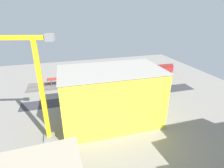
# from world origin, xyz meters

# --- Properties ---
(ground_plane) EXTENTS (146.53, 146.53, 0.00)m
(ground_plane) POSITION_xyz_m (0.00, 0.00, 0.00)
(ground_plane) COLOR gray
(ground_plane) RESTS_ON ground
(rail_bed) EXTENTS (91.83, 15.66, 0.01)m
(rail_bed) POSITION_xyz_m (0.00, -20.10, 0.00)
(rail_bed) COLOR #665E54
(rail_bed) RESTS_ON ground
(street_asphalt) EXTENTS (91.74, 10.77, 0.01)m
(street_asphalt) POSITION_xyz_m (0.00, 2.54, 0.00)
(street_asphalt) COLOR #38383D
(street_asphalt) RESTS_ON ground
(track_rails) EXTENTS (91.57, 9.22, 0.12)m
(track_rails) POSITION_xyz_m (0.00, -20.10, 0.18)
(track_rails) COLOR #9E9EA8
(track_rails) RESTS_ON ground
(platform_canopy_near) EXTENTS (49.28, 6.18, 4.49)m
(platform_canopy_near) POSITION_xyz_m (-7.49, -11.99, 4.23)
(platform_canopy_near) COLOR #C63D2D
(platform_canopy_near) RESTS_ON ground
(platform_canopy_far) EXTENTS (45.43, 4.95, 4.50)m
(platform_canopy_far) POSITION_xyz_m (11.48, -19.43, 4.29)
(platform_canopy_far) COLOR #B73328
(platform_canopy_far) RESTS_ON ground
(locomotive) EXTENTS (14.42, 3.28, 5.33)m
(locomotive) POSITION_xyz_m (-22.03, -23.04, 1.92)
(locomotive) COLOR black
(locomotive) RESTS_ON ground
(passenger_coach) EXTENTS (18.61, 3.18, 6.09)m
(passenger_coach) POSITION_xyz_m (-42.14, -23.04, 3.22)
(passenger_coach) COLOR black
(passenger_coach) RESTS_ON ground
(freight_coach_far) EXTENTS (19.09, 3.47, 6.19)m
(freight_coach_far) POSITION_xyz_m (15.94, -17.16, 3.25)
(freight_coach_far) COLOR black
(freight_coach_far) RESTS_ON ground
(parked_car_0) EXTENTS (4.52, 1.93, 1.62)m
(parked_car_0) POSITION_xyz_m (-21.59, -1.11, 0.72)
(parked_car_0) COLOR black
(parked_car_0) RESTS_ON ground
(parked_car_1) EXTENTS (4.68, 1.81, 1.64)m
(parked_car_1) POSITION_xyz_m (-15.24, -0.80, 0.73)
(parked_car_1) COLOR black
(parked_car_1) RESTS_ON ground
(parked_car_2) EXTENTS (4.11, 1.85, 1.76)m
(parked_car_2) POSITION_xyz_m (-7.78, -0.90, 0.78)
(parked_car_2) COLOR black
(parked_car_2) RESTS_ON ground
(parked_car_3) EXTENTS (4.07, 1.88, 1.74)m
(parked_car_3) POSITION_xyz_m (-1.03, -0.32, 0.77)
(parked_car_3) COLOR black
(parked_car_3) RESTS_ON ground
(parked_car_4) EXTENTS (4.54, 1.81, 1.56)m
(parked_car_4) POSITION_xyz_m (6.81, -0.75, 0.69)
(parked_car_4) COLOR black
(parked_car_4) RESTS_ON ground
(parked_car_5) EXTENTS (4.80, 2.03, 1.77)m
(parked_car_5) POSITION_xyz_m (12.72, -0.80, 0.79)
(parked_car_5) COLOR black
(parked_car_5) RESTS_ON ground
(parked_car_6) EXTENTS (4.80, 1.83, 1.55)m
(parked_car_6) POSITION_xyz_m (20.62, -0.76, 0.69)
(parked_car_6) COLOR black
(parked_car_6) RESTS_ON ground
(construction_building) EXTENTS (37.13, 21.40, 21.40)m
(construction_building) POSITION_xyz_m (8.31, 23.99, 10.70)
(construction_building) COLOR yellow
(construction_building) RESTS_ON ground
(construction_roof_slab) EXTENTS (37.74, 22.01, 0.40)m
(construction_roof_slab) POSITION_xyz_m (8.31, 23.99, 21.60)
(construction_roof_slab) COLOR #ADA89E
(construction_roof_slab) RESTS_ON construction_building
(tower_crane) EXTENTS (26.73, 7.69, 35.44)m
(tower_crane) POSITION_xyz_m (33.96, 27.72, 21.10)
(tower_crane) COLOR gray
(tower_crane) RESTS_ON ground
(box_truck_0) EXTENTS (10.31, 2.67, 3.19)m
(box_truck_0) POSITION_xyz_m (6.77, 7.67, 1.59)
(box_truck_0) COLOR black
(box_truck_0) RESTS_ON ground
(box_truck_1) EXTENTS (8.63, 2.63, 3.54)m
(box_truck_1) POSITION_xyz_m (-7.24, 8.71, 1.72)
(box_truck_1) COLOR black
(box_truck_1) RESTS_ON ground
(box_truck_2) EXTENTS (10.21, 2.65, 3.13)m
(box_truck_2) POSITION_xyz_m (-1.04, 6.99, 1.55)
(box_truck_2) COLOR black
(box_truck_2) RESTS_ON ground
(street_tree_0) EXTENTS (4.87, 4.87, 6.84)m
(street_tree_0) POSITION_xyz_m (12.12, 7.68, 4.37)
(street_tree_0) COLOR brown
(street_tree_0) RESTS_ON ground
(street_tree_1) EXTENTS (5.48, 5.48, 7.70)m
(street_tree_1) POSITION_xyz_m (0.35, 6.55, 4.95)
(street_tree_1) COLOR brown
(street_tree_1) RESTS_ON ground
(street_tree_2) EXTENTS (4.77, 4.77, 6.82)m
(street_tree_2) POSITION_xyz_m (-20.63, 8.51, 4.41)
(street_tree_2) COLOR brown
(street_tree_2) RESTS_ON ground
(street_tree_3) EXTENTS (4.04, 4.04, 6.85)m
(street_tree_3) POSITION_xyz_m (23.92, 7.76, 4.80)
(street_tree_3) COLOR brown
(street_tree_3) RESTS_ON ground
(street_tree_4) EXTENTS (4.55, 4.55, 7.54)m
(street_tree_4) POSITION_xyz_m (-19.96, 7.89, 5.23)
(street_tree_4) COLOR brown
(street_tree_4) RESTS_ON ground
(street_tree_5) EXTENTS (4.34, 4.34, 7.52)m
(street_tree_5) POSITION_xyz_m (-26.81, 8.24, 5.31)
(street_tree_5) COLOR brown
(street_tree_5) RESTS_ON ground
(traffic_light) EXTENTS (0.50, 0.36, 6.78)m
(traffic_light) POSITION_xyz_m (0.77, -2.22, 4.47)
(traffic_light) COLOR #333333
(traffic_light) RESTS_ON ground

